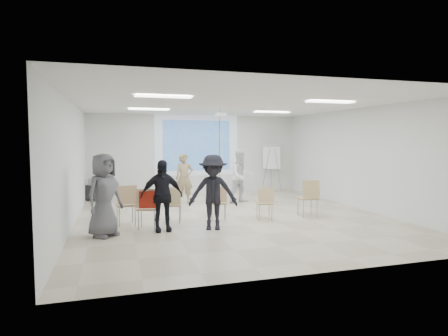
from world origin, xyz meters
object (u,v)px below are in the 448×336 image
object	(u,v)px
chair_right_inner	(265,201)
chair_right_far	(309,195)
audience_left	(162,190)
chair_far_left	(126,202)
player_right	(241,173)
av_cart	(95,190)
pedestal_table	(218,192)
chair_left_inner	(173,202)
audience_mid	(213,187)
chair_center	(219,200)
chair_left_mid	(147,205)
player_left	(184,175)
audience_outer	(104,190)
laptop	(173,203)
flipchart_easel	(272,157)

from	to	relation	value
chair_right_inner	chair_right_far	world-z (taller)	chair_right_far
audience_left	chair_far_left	bearing A→B (deg)	131.11
player_right	chair_right_far	xyz separation A→B (m)	(0.95, -2.78, -0.37)
chair_right_far	av_cart	distance (m)	7.20
chair_far_left	chair_right_far	bearing A→B (deg)	-11.88
pedestal_table	chair_right_inner	distance (m)	2.91
chair_left_inner	audience_left	size ratio (longest dim) A/B	0.49
chair_far_left	av_cart	size ratio (longest dim) A/B	1.29
chair_left_inner	audience_mid	world-z (taller)	audience_mid
audience_left	chair_right_inner	bearing A→B (deg)	6.53
chair_center	audience_left	world-z (taller)	audience_left
chair_far_left	chair_left_mid	bearing A→B (deg)	-60.46
chair_left_mid	player_right	bearing A→B (deg)	56.47
chair_left_inner	audience_mid	xyz separation A→B (m)	(0.80, -0.86, 0.44)
chair_left_inner	av_cart	xyz separation A→B (m)	(-2.01, 4.25, -0.19)
chair_right_inner	av_cart	bearing A→B (deg)	144.65
audience_mid	av_cart	xyz separation A→B (m)	(-2.81, 5.11, -0.63)
chair_right_far	audience_left	bearing A→B (deg)	-167.71
chair_right_inner	chair_center	bearing A→B (deg)	177.17
player_left	audience_outer	world-z (taller)	audience_outer
laptop	av_cart	world-z (taller)	av_cart
chair_center	laptop	xyz separation A→B (m)	(-1.15, 0.10, -0.04)
player_right	laptop	xyz separation A→B (m)	(-2.63, -2.42, -0.48)
chair_far_left	flipchart_easel	distance (m)	7.25
laptop	flipchart_easel	distance (m)	6.42
chair_far_left	flipchart_easel	xyz separation A→B (m)	(5.69, 4.42, 0.80)
chair_center	audience_left	distance (m)	1.72
chair_right_far	flipchart_easel	xyz separation A→B (m)	(1.00, 4.77, 0.78)
chair_right_far	audience_outer	xyz separation A→B (m)	(-5.18, -0.57, 0.40)
player_left	chair_center	xyz separation A→B (m)	(0.37, -2.82, -0.39)
player_left	audience_mid	size ratio (longest dim) A/B	0.94
chair_right_far	audience_left	world-z (taller)	audience_left
player_left	laptop	distance (m)	2.87
laptop	audience_mid	xyz separation A→B (m)	(0.78, -0.96, 0.49)
audience_mid	audience_outer	world-z (taller)	audience_outer
chair_center	chair_right_inner	bearing A→B (deg)	-0.08
player_right	chair_far_left	world-z (taller)	player_right
chair_far_left	chair_left_inner	size ratio (longest dim) A/B	1.08
audience_left	chair_right_far	bearing A→B (deg)	4.14
player_right	chair_far_left	xyz separation A→B (m)	(-3.74, -2.43, -0.38)
chair_right_far	av_cart	world-z (taller)	chair_right_far
audience_mid	av_cart	size ratio (longest dim) A/B	2.57
pedestal_table	audience_outer	size ratio (longest dim) A/B	0.34
player_right	chair_center	distance (m)	2.95
audience_mid	chair_far_left	bearing A→B (deg)	168.38
player_left	chair_left_inner	world-z (taller)	player_left
pedestal_table	audience_left	distance (m)	4.00
chair_left_mid	audience_mid	xyz separation A→B (m)	(1.46, -0.38, 0.41)
flipchart_easel	chair_right_far	bearing A→B (deg)	-85.77
chair_left_inner	audience_left	distance (m)	0.87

